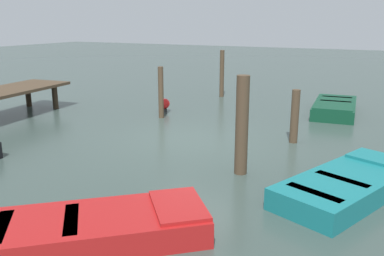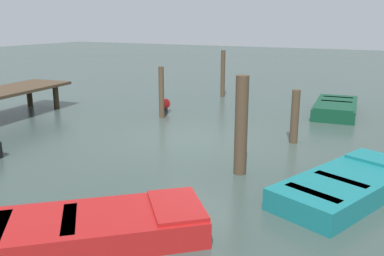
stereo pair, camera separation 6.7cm
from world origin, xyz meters
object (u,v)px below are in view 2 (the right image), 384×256
at_px(mooring_piling_mid_right, 161,92).
at_px(rowboat_dark_green, 336,108).
at_px(mooring_piling_far_left, 295,117).
at_px(mooring_piling_far_right, 223,74).
at_px(rowboat_teal, 348,184).
at_px(marker_buoy, 165,104).
at_px(rowboat_red, 90,227).
at_px(mooring_piling_mid_left, 241,126).

bearing_deg(mooring_piling_mid_right, rowboat_dark_green, -57.29).
distance_m(mooring_piling_far_left, mooring_piling_far_right, 7.01).
bearing_deg(mooring_piling_far_right, rowboat_teal, -144.13).
height_order(mooring_piling_far_right, marker_buoy, mooring_piling_far_right).
distance_m(rowboat_dark_green, mooring_piling_far_right, 5.06).
height_order(rowboat_red, mooring_piling_far_left, mooring_piling_far_left).
bearing_deg(mooring_piling_mid_left, rowboat_dark_green, -7.67).
xyz_separation_m(mooring_piling_far_right, mooring_piling_mid_right, (-4.57, 0.29, -0.13)).
bearing_deg(rowboat_teal, rowboat_dark_green, 31.93).
xyz_separation_m(rowboat_teal, rowboat_dark_green, (7.17, 1.26, 0.00)).
bearing_deg(mooring_piling_mid_left, rowboat_teal, -94.22).
height_order(rowboat_dark_green, marker_buoy, marker_buoy).
height_order(mooring_piling_far_left, mooring_piling_mid_right, mooring_piling_mid_right).
xyz_separation_m(rowboat_dark_green, mooring_piling_far_right, (1.27, 4.84, 0.77)).
distance_m(rowboat_teal, rowboat_dark_green, 7.28).
distance_m(rowboat_dark_green, mooring_piling_mid_left, 7.12).
relative_size(rowboat_red, mooring_piling_mid_left, 1.64).
xyz_separation_m(rowboat_teal, marker_buoy, (4.71, 6.75, 0.07)).
relative_size(rowboat_dark_green, mooring_piling_far_left, 2.31).
xyz_separation_m(rowboat_red, mooring_piling_far_right, (11.92, 2.90, 0.77)).
xyz_separation_m(mooring_piling_far_left, mooring_piling_far_right, (5.47, 4.37, 0.27)).
bearing_deg(mooring_piling_far_left, rowboat_teal, -149.82).
distance_m(rowboat_red, marker_buoy, 8.92).
bearing_deg(mooring_piling_far_right, mooring_piling_mid_left, -154.79).
height_order(rowboat_teal, mooring_piling_mid_right, mooring_piling_mid_right).
bearing_deg(mooring_piling_far_right, rowboat_red, -166.32).
xyz_separation_m(mooring_piling_far_left, mooring_piling_mid_left, (-2.81, 0.48, 0.34)).
distance_m(rowboat_teal, mooring_piling_mid_left, 2.37).
bearing_deg(rowboat_teal, rowboat_red, 159.27).
height_order(rowboat_red, mooring_piling_far_right, mooring_piling_far_right).
relative_size(mooring_piling_mid_left, mooring_piling_mid_right, 1.23).
distance_m(rowboat_red, mooring_piling_far_right, 12.29).
bearing_deg(mooring_piling_far_left, rowboat_red, 167.14).
bearing_deg(mooring_piling_mid_right, rowboat_teal, -121.22).
distance_m(mooring_piling_far_left, mooring_piling_mid_right, 4.75).
bearing_deg(mooring_piling_mid_left, mooring_piling_far_right, 25.21).
bearing_deg(marker_buoy, mooring_piling_mid_left, -135.05).
height_order(rowboat_teal, mooring_piling_mid_left, mooring_piling_mid_left).
distance_m(rowboat_dark_green, mooring_piling_far_left, 4.25).
bearing_deg(rowboat_red, mooring_piling_far_left, 36.66).
bearing_deg(mooring_piling_mid_left, marker_buoy, 44.95).
bearing_deg(rowboat_teal, marker_buoy, 77.02).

